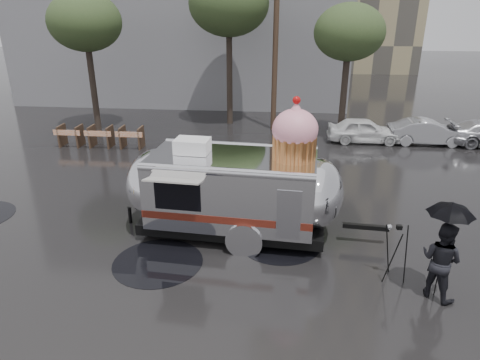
# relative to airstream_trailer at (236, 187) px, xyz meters

# --- Properties ---
(ground) EXTENTS (120.00, 120.00, 0.00)m
(ground) POSITION_rel_airstream_trailer_xyz_m (-1.75, -2.33, -1.47)
(ground) COLOR black
(ground) RESTS_ON ground
(puddles) EXTENTS (12.01, 6.87, 0.01)m
(puddles) POSITION_rel_airstream_trailer_xyz_m (-1.58, 0.48, -1.47)
(puddles) COLOR black
(puddles) RESTS_ON ground
(grey_building) EXTENTS (22.00, 12.00, 13.00)m
(grey_building) POSITION_rel_airstream_trailer_xyz_m (-5.75, 21.67, 5.03)
(grey_building) COLOR slate
(grey_building) RESTS_ON ground
(utility_pole) EXTENTS (1.60, 0.28, 9.00)m
(utility_pole) POSITION_rel_airstream_trailer_xyz_m (0.75, 11.67, 3.15)
(utility_pole) COLOR #473323
(utility_pole) RESTS_ON ground
(tree_left) EXTENTS (3.64, 3.64, 6.95)m
(tree_left) POSITION_rel_airstream_trailer_xyz_m (-8.75, 10.67, 4.01)
(tree_left) COLOR #382D26
(tree_left) RESTS_ON ground
(tree_mid) EXTENTS (4.20, 4.20, 8.03)m
(tree_mid) POSITION_rel_airstream_trailer_xyz_m (-1.75, 12.67, 4.87)
(tree_mid) COLOR #382D26
(tree_mid) RESTS_ON ground
(tree_right) EXTENTS (3.36, 3.36, 6.42)m
(tree_right) POSITION_rel_airstream_trailer_xyz_m (4.25, 10.67, 3.58)
(tree_right) COLOR #382D26
(tree_right) RESTS_ON ground
(barricade_row) EXTENTS (4.30, 0.80, 1.00)m
(barricade_row) POSITION_rel_airstream_trailer_xyz_m (-7.30, 7.64, -0.95)
(barricade_row) COLOR #473323
(barricade_row) RESTS_ON ground
(parked_cars) EXTENTS (13.20, 1.90, 1.50)m
(parked_cars) POSITION_rel_airstream_trailer_xyz_m (10.03, 9.67, -0.75)
(parked_cars) COLOR silver
(parked_cars) RESTS_ON ground
(airstream_trailer) EXTENTS (7.79, 3.13, 4.20)m
(airstream_trailer) POSITION_rel_airstream_trailer_xyz_m (0.00, 0.00, 0.00)
(airstream_trailer) COLOR silver
(airstream_trailer) RESTS_ON ground
(person_right) EXTENTS (0.99, 1.00, 1.89)m
(person_right) POSITION_rel_airstream_trailer_xyz_m (4.91, -2.51, -0.53)
(person_right) COLOR black
(person_right) RESTS_ON ground
(umbrella_black) EXTENTS (1.22, 1.22, 2.38)m
(umbrella_black) POSITION_rel_airstream_trailer_xyz_m (4.91, -2.51, 0.49)
(umbrella_black) COLOR black
(umbrella_black) RESTS_ON ground
(tripod) EXTENTS (0.55, 0.62, 1.50)m
(tripod) POSITION_rel_airstream_trailer_xyz_m (4.07, -1.95, -0.59)
(tripod) COLOR black
(tripod) RESTS_ON ground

